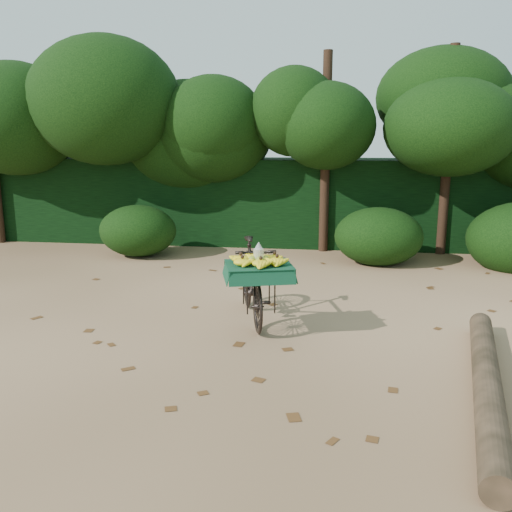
# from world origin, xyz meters

# --- Properties ---
(ground) EXTENTS (80.00, 80.00, 0.00)m
(ground) POSITION_xyz_m (0.00, 0.00, 0.00)
(ground) COLOR tan
(ground) RESTS_ON ground
(vendor_bicycle) EXTENTS (1.05, 1.84, 1.02)m
(vendor_bicycle) POSITION_xyz_m (-0.29, 0.89, 0.52)
(vendor_bicycle) COLOR black
(vendor_bicycle) RESTS_ON ground
(fallen_log) EXTENTS (0.94, 3.29, 0.24)m
(fallen_log) POSITION_xyz_m (2.05, -0.80, 0.12)
(fallen_log) COLOR brown
(fallen_log) RESTS_ON ground
(hedge_backdrop) EXTENTS (26.00, 1.80, 1.80)m
(hedge_backdrop) POSITION_xyz_m (0.00, 6.30, 0.90)
(hedge_backdrop) COLOR black
(hedge_backdrop) RESTS_ON ground
(tree_row) EXTENTS (14.50, 2.00, 4.00)m
(tree_row) POSITION_xyz_m (-0.65, 5.50, 2.00)
(tree_row) COLOR black
(tree_row) RESTS_ON ground
(bush_clumps) EXTENTS (8.80, 1.70, 0.90)m
(bush_clumps) POSITION_xyz_m (0.50, 4.30, 0.45)
(bush_clumps) COLOR black
(bush_clumps) RESTS_ON ground
(leaf_litter) EXTENTS (7.00, 7.30, 0.01)m
(leaf_litter) POSITION_xyz_m (0.00, 0.65, 0.01)
(leaf_litter) COLOR #553316
(leaf_litter) RESTS_ON ground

